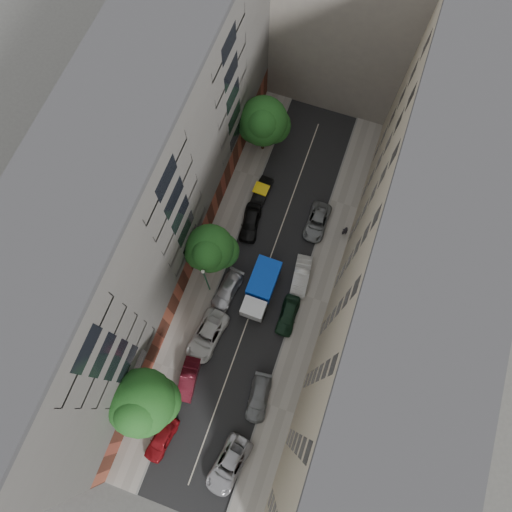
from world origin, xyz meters
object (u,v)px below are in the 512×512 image
at_px(car_left_2, 207,336).
at_px(car_left_5, 261,193).
at_px(car_right_1, 259,398).
at_px(car_right_2, 288,315).
at_px(car_left_0, 162,439).
at_px(car_right_3, 301,276).
at_px(pedestrian, 345,231).
at_px(car_right_0, 229,465).
at_px(car_left_3, 227,290).
at_px(tarp_truck, 261,288).
at_px(car_left_4, 250,222).
at_px(tree_near, 143,404).
at_px(car_left_1, 188,379).
at_px(car_right_4, 317,222).
at_px(tree_mid, 211,250).
at_px(tree_far, 264,123).
at_px(lamp_post, 206,279).

bearing_deg(car_left_2, car_left_5, 97.21).
bearing_deg(car_right_1, car_right_2, 81.92).
xyz_separation_m(car_left_0, car_right_3, (7.20, 18.60, 0.02)).
bearing_deg(car_left_5, pedestrian, -5.20).
height_order(car_left_0, car_right_0, car_right_0).
distance_m(car_left_0, car_left_3, 14.82).
bearing_deg(car_right_1, pedestrian, 73.89).
relative_size(car_left_3, pedestrian, 2.69).
relative_size(tarp_truck, car_right_2, 1.42).
bearing_deg(car_left_4, car_right_0, -83.31).
relative_size(car_right_0, tree_near, 0.59).
height_order(car_right_2, tree_near, tree_near).
height_order(car_left_1, car_right_3, car_right_3).
xyz_separation_m(car_left_1, car_right_4, (6.69, 19.20, -0.04)).
height_order(car_right_3, tree_mid, tree_mid).
distance_m(car_right_1, car_right_3, 12.40).
bearing_deg(car_left_3, tarp_truck, 27.21).
bearing_deg(tree_far, tree_near, -90.62).
xyz_separation_m(car_left_2, pedestrian, (9.52, 14.72, 0.24)).
height_order(car_left_1, car_left_3, car_left_1).
xyz_separation_m(car_left_1, car_left_5, (0.07, 20.40, -0.02)).
bearing_deg(tree_near, car_left_2, 74.32).
bearing_deg(car_right_0, car_left_4, 114.42).
bearing_deg(car_left_5, car_left_2, -86.88).
distance_m(car_right_3, lamp_post, 9.84).
relative_size(car_left_4, car_right_1, 0.98).
bearing_deg(car_right_4, tree_near, -111.13).
xyz_separation_m(tarp_truck, car_left_5, (-3.49, 10.10, -0.85)).
xyz_separation_m(tree_mid, lamp_post, (0.28, -2.34, -1.33)).
bearing_deg(tree_mid, tree_near, -91.11).
bearing_deg(car_right_1, tree_mid, 121.39).
relative_size(tarp_truck, car_left_4, 1.34).
bearing_deg(car_left_5, car_right_0, -74.17).
bearing_deg(tree_far, car_left_4, -79.10).
bearing_deg(car_left_2, car_right_1, -22.82).
bearing_deg(tarp_truck, car_left_5, 109.77).
bearing_deg(car_left_3, pedestrian, 54.63).
distance_m(tarp_truck, car_left_0, 16.39).
xyz_separation_m(car_left_1, pedestrian, (9.69, 19.06, 0.31)).
height_order(car_right_3, pedestrian, pedestrian).
height_order(car_left_5, tree_far, tree_far).
bearing_deg(car_left_5, car_left_1, -87.44).
xyz_separation_m(car_left_0, car_right_1, (7.05, 6.20, -0.06)).
relative_size(tarp_truck, tree_near, 0.67).
bearing_deg(lamp_post, tarp_truck, 16.78).
xyz_separation_m(car_right_3, lamp_post, (-8.24, -4.18, 3.37)).
relative_size(car_right_2, tree_near, 0.47).
height_order(car_left_2, car_left_5, car_left_2).
bearing_deg(car_left_0, tree_mid, 101.93).
height_order(car_right_3, tree_near, tree_near).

